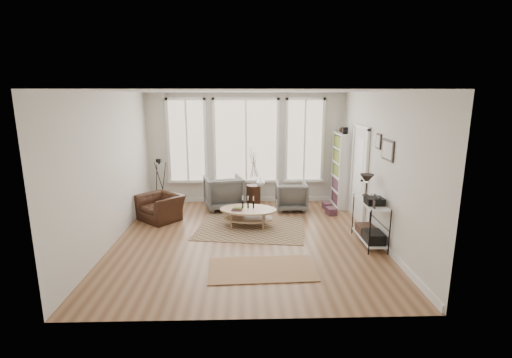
{
  "coord_description": "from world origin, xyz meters",
  "views": [
    {
      "loc": [
        -0.03,
        -7.02,
        2.83
      ],
      "look_at": [
        0.2,
        0.6,
        1.1
      ],
      "focal_mm": 26.0,
      "sensor_mm": 36.0,
      "label": 1
    }
  ],
  "objects_px": {
    "low_shelf": "(370,218)",
    "armchair_left": "(223,192)",
    "accent_chair": "(161,207)",
    "bookcase": "(341,170)",
    "side_table": "(254,178)",
    "coffee_table": "(248,213)",
    "armchair_right": "(291,196)"
  },
  "relations": [
    {
      "from": "side_table",
      "to": "accent_chair",
      "type": "distance_m",
      "value": 2.46
    },
    {
      "from": "accent_chair",
      "to": "low_shelf",
      "type": "bearing_deg",
      "value": 22.31
    },
    {
      "from": "armchair_left",
      "to": "low_shelf",
      "type": "bearing_deg",
      "value": 127.22
    },
    {
      "from": "low_shelf",
      "to": "coffee_table",
      "type": "bearing_deg",
      "value": 156.06
    },
    {
      "from": "armchair_right",
      "to": "bookcase",
      "type": "bearing_deg",
      "value": -166.67
    },
    {
      "from": "coffee_table",
      "to": "armchair_left",
      "type": "xyz_separation_m",
      "value": [
        -0.61,
        1.34,
        0.11
      ]
    },
    {
      "from": "bookcase",
      "to": "side_table",
      "type": "xyz_separation_m",
      "value": [
        -2.25,
        0.08,
        -0.22
      ]
    },
    {
      "from": "bookcase",
      "to": "accent_chair",
      "type": "bearing_deg",
      "value": -167.5
    },
    {
      "from": "coffee_table",
      "to": "armchair_right",
      "type": "height_order",
      "value": "armchair_right"
    },
    {
      "from": "low_shelf",
      "to": "coffee_table",
      "type": "height_order",
      "value": "low_shelf"
    },
    {
      "from": "bookcase",
      "to": "low_shelf",
      "type": "distance_m",
      "value": 2.56
    },
    {
      "from": "bookcase",
      "to": "armchair_right",
      "type": "relative_size",
      "value": 2.65
    },
    {
      "from": "bookcase",
      "to": "accent_chair",
      "type": "relative_size",
      "value": 2.26
    },
    {
      "from": "coffee_table",
      "to": "armchair_left",
      "type": "distance_m",
      "value": 1.48
    },
    {
      "from": "armchair_left",
      "to": "accent_chair",
      "type": "xyz_separation_m",
      "value": [
        -1.41,
        -0.85,
        -0.13
      ]
    },
    {
      "from": "coffee_table",
      "to": "accent_chair",
      "type": "bearing_deg",
      "value": 166.19
    },
    {
      "from": "low_shelf",
      "to": "coffee_table",
      "type": "distance_m",
      "value": 2.59
    },
    {
      "from": "side_table",
      "to": "low_shelf",
      "type": "bearing_deg",
      "value": -49.88
    },
    {
      "from": "armchair_left",
      "to": "accent_chair",
      "type": "height_order",
      "value": "armchair_left"
    },
    {
      "from": "armchair_right",
      "to": "side_table",
      "type": "distance_m",
      "value": 1.08
    },
    {
      "from": "accent_chair",
      "to": "bookcase",
      "type": "bearing_deg",
      "value": 54.23
    },
    {
      "from": "bookcase",
      "to": "low_shelf",
      "type": "xyz_separation_m",
      "value": [
        -0.06,
        -2.52,
        -0.44
      ]
    },
    {
      "from": "low_shelf",
      "to": "bookcase",
      "type": "bearing_deg",
      "value": 88.72
    },
    {
      "from": "armchair_right",
      "to": "low_shelf",
      "type": "bearing_deg",
      "value": 120.09
    },
    {
      "from": "armchair_right",
      "to": "accent_chair",
      "type": "bearing_deg",
      "value": 13.26
    },
    {
      "from": "side_table",
      "to": "coffee_table",
      "type": "bearing_deg",
      "value": -96.01
    },
    {
      "from": "bookcase",
      "to": "armchair_left",
      "type": "distance_m",
      "value": 3.07
    },
    {
      "from": "low_shelf",
      "to": "armchair_left",
      "type": "height_order",
      "value": "low_shelf"
    },
    {
      "from": "low_shelf",
      "to": "side_table",
      "type": "height_order",
      "value": "side_table"
    },
    {
      "from": "side_table",
      "to": "accent_chair",
      "type": "xyz_separation_m",
      "value": [
        -2.18,
        -1.06,
        -0.44
      ]
    },
    {
      "from": "armchair_left",
      "to": "side_table",
      "type": "distance_m",
      "value": 0.86
    },
    {
      "from": "coffee_table",
      "to": "side_table",
      "type": "bearing_deg",
      "value": 83.99
    }
  ]
}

